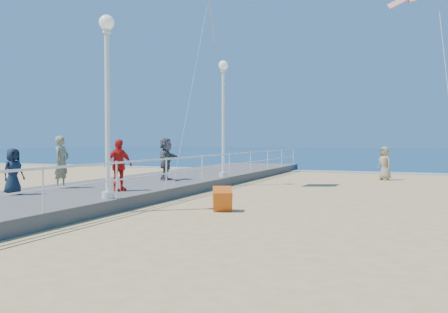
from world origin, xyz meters
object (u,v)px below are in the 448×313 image
at_px(spectator_3, 118,165).
at_px(spectator_5, 166,159).
at_px(lamp_post_far, 223,106).
at_px(box_kite, 222,201).
at_px(beach_walker_c, 385,163).
at_px(spectator_6, 62,162).
at_px(spectator_4, 13,171).
at_px(lamp_post_mid, 107,86).

height_order(spectator_3, spectator_5, spectator_5).
bearing_deg(lamp_post_far, box_kite, -68.20).
relative_size(lamp_post_far, beach_walker_c, 3.04).
bearing_deg(spectator_6, box_kite, -99.95).
bearing_deg(spectator_4, spectator_6, 9.31).
bearing_deg(box_kite, spectator_3, 146.93).
relative_size(lamp_post_mid, spectator_4, 3.66).
bearing_deg(box_kite, spectator_5, 106.72).
xyz_separation_m(spectator_4, beach_walker_c, (9.99, 15.21, -0.25)).
bearing_deg(spectator_3, box_kite, -71.30).
bearing_deg(beach_walker_c, box_kite, -60.68).
relative_size(lamp_post_mid, beach_walker_c, 3.04).
relative_size(lamp_post_mid, spectator_3, 3.06).
relative_size(spectator_4, box_kite, 2.42).
bearing_deg(spectator_5, beach_walker_c, -51.79).
distance_m(spectator_4, spectator_5, 6.97).
relative_size(spectator_6, beach_walker_c, 1.06).
bearing_deg(spectator_5, lamp_post_mid, -173.49).
height_order(spectator_3, box_kite, spectator_3).
distance_m(lamp_post_far, spectator_4, 10.17).
bearing_deg(spectator_6, lamp_post_far, -30.23).
bearing_deg(box_kite, lamp_post_mid, 179.12).
bearing_deg(spectator_5, lamp_post_far, -40.07).
xyz_separation_m(spectator_5, box_kite, (4.65, -5.08, -1.00)).
distance_m(lamp_post_mid, spectator_5, 7.09).
relative_size(spectator_5, box_kite, 2.99).
bearing_deg(beach_walker_c, spectator_5, -90.03).
xyz_separation_m(spectator_3, spectator_4, (-2.41, -2.18, -0.14)).
height_order(lamp_post_far, box_kite, lamp_post_far).
xyz_separation_m(spectator_3, spectator_5, (-0.69, 4.57, 0.03)).
height_order(lamp_post_far, spectator_6, lamp_post_far).
bearing_deg(spectator_4, box_kite, -67.11).
xyz_separation_m(spectator_6, beach_walker_c, (10.04, 12.92, -0.45)).
distance_m(lamp_post_far, box_kite, 8.84).
height_order(spectator_3, spectator_4, spectator_3).
xyz_separation_m(lamp_post_far, beach_walker_c, (6.66, 5.95, -2.79)).
height_order(spectator_4, beach_walker_c, spectator_4).
bearing_deg(lamp_post_far, spectator_5, -122.63).
xyz_separation_m(spectator_5, beach_walker_c, (8.27, 8.47, -0.42)).
height_order(lamp_post_far, spectator_5, lamp_post_far).
bearing_deg(spectator_5, box_kite, -144.97).
distance_m(spectator_5, spectator_6, 4.79).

